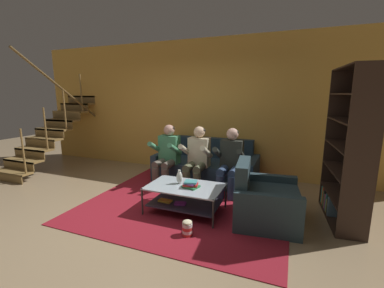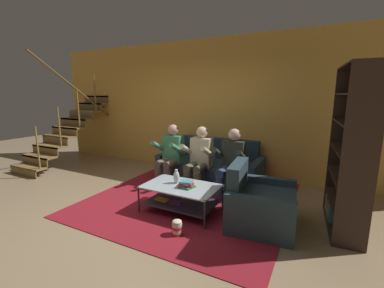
# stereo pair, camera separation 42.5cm
# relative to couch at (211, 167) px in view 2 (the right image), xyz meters

# --- Properties ---
(ground) EXTENTS (16.80, 16.80, 0.00)m
(ground) POSITION_rel_couch_xyz_m (-0.42, -1.88, -0.27)
(ground) COLOR #9B8260
(back_partition) EXTENTS (8.40, 0.12, 2.90)m
(back_partition) POSITION_rel_couch_xyz_m (-0.42, 0.58, 1.18)
(back_partition) COLOR gold
(back_partition) RESTS_ON ground
(staircase_run) EXTENTS (0.91, 2.42, 2.61)m
(staircase_run) POSITION_rel_couch_xyz_m (-3.67, -0.45, 0.70)
(staircase_run) COLOR olive
(staircase_run) RESTS_ON ground
(couch) EXTENTS (2.03, 0.96, 0.82)m
(couch) POSITION_rel_couch_xyz_m (0.00, 0.00, 0.00)
(couch) COLOR #273E4F
(couch) RESTS_ON ground
(person_seated_left) EXTENTS (0.50, 0.58, 1.16)m
(person_seated_left) POSITION_rel_couch_xyz_m (-0.62, -0.56, 0.36)
(person_seated_left) COLOR #5E5549
(person_seated_left) RESTS_ON ground
(person_seated_middle) EXTENTS (0.50, 0.58, 1.16)m
(person_seated_middle) POSITION_rel_couch_xyz_m (0.00, -0.56, 0.36)
(person_seated_middle) COLOR #565A3F
(person_seated_middle) RESTS_ON ground
(person_seated_right) EXTENTS (0.50, 0.58, 1.16)m
(person_seated_right) POSITION_rel_couch_xyz_m (0.62, -0.56, 0.36)
(person_seated_right) COLOR navy
(person_seated_right) RESTS_ON ground
(coffee_table) EXTENTS (1.10, 0.69, 0.41)m
(coffee_table) POSITION_rel_couch_xyz_m (0.16, -1.52, 0.00)
(coffee_table) COLOR #ACBBC9
(coffee_table) RESTS_ON ground
(area_rug) EXTENTS (3.13, 3.47, 0.01)m
(area_rug) POSITION_rel_couch_xyz_m (0.08, -0.89, -0.26)
(area_rug) COLOR maroon
(area_rug) RESTS_ON ground
(vase) EXTENTS (0.09, 0.09, 0.21)m
(vase) POSITION_rel_couch_xyz_m (0.05, -1.45, 0.24)
(vase) COLOR silver
(vase) RESTS_ON coffee_table
(book_stack) EXTENTS (0.25, 0.22, 0.10)m
(book_stack) POSITION_rel_couch_xyz_m (0.27, -1.54, 0.18)
(book_stack) COLOR #2E874A
(book_stack) RESTS_ON coffee_table
(bookshelf) EXTENTS (0.45, 1.17, 2.10)m
(bookshelf) POSITION_rel_couch_xyz_m (2.34, -0.88, 0.60)
(bookshelf) COLOR #34241C
(bookshelf) RESTS_ON ground
(armchair) EXTENTS (0.93, 1.01, 0.84)m
(armchair) POSITION_rel_couch_xyz_m (1.30, -1.39, 0.01)
(armchair) COLOR #2A3E45
(armchair) RESTS_ON ground
(popcorn_tub) EXTENTS (0.13, 0.13, 0.21)m
(popcorn_tub) POSITION_rel_couch_xyz_m (0.46, -2.13, -0.17)
(popcorn_tub) COLOR red
(popcorn_tub) RESTS_ON ground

